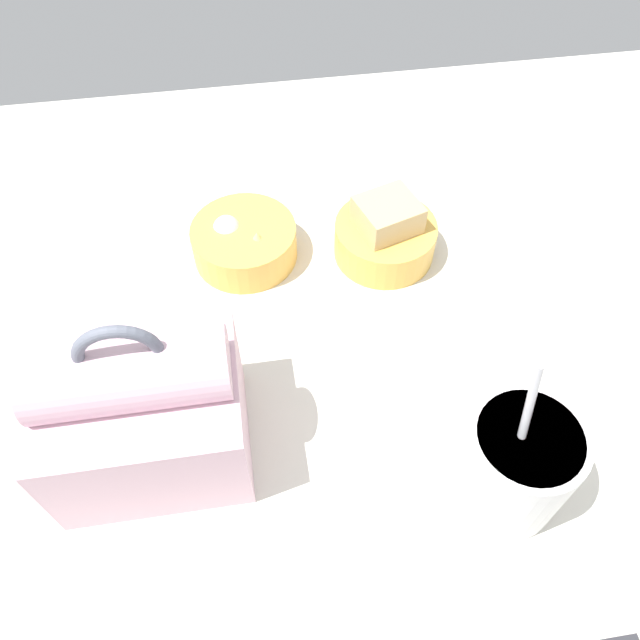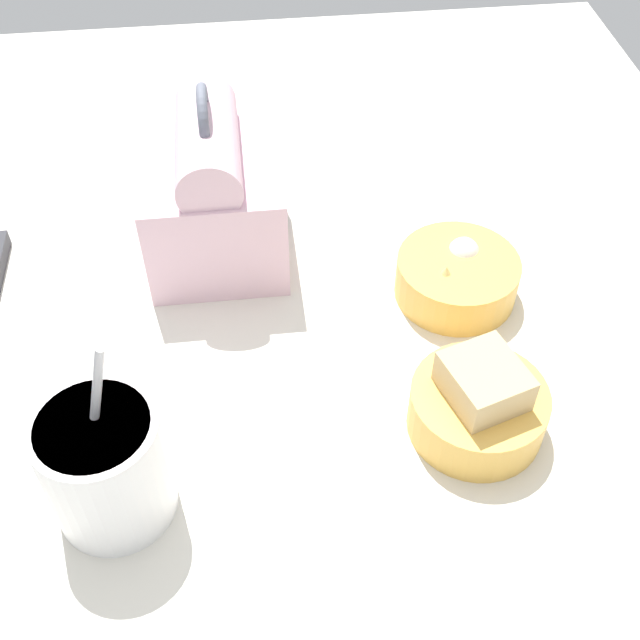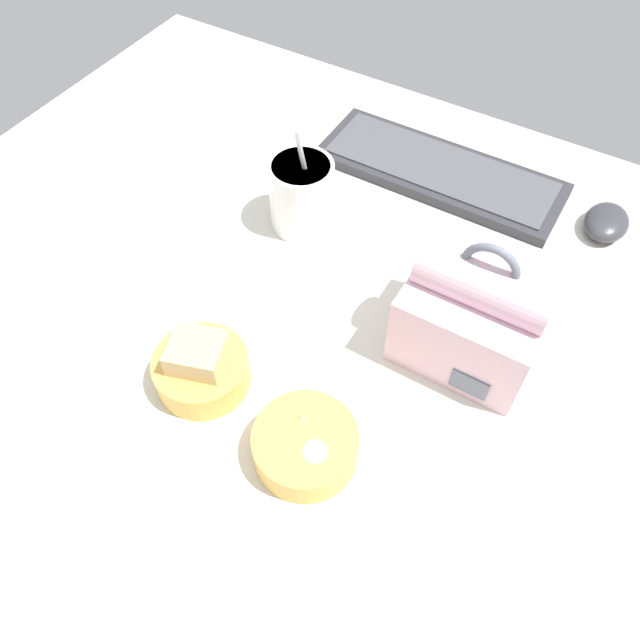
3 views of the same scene
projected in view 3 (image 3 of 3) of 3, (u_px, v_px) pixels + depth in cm
name	position (u px, v px, depth cm)	size (l,w,h in cm)	color
desk_surface	(326.00, 321.00, 87.10)	(140.00, 110.00, 2.00)	silver
keyboard	(440.00, 171.00, 103.16)	(40.58, 14.54, 2.10)	#2D2D33
lunch_bag	(475.00, 315.00, 77.44)	(17.12, 14.31, 19.48)	beige
soup_cup	(302.00, 194.00, 92.88)	(9.74, 9.74, 18.53)	white
bento_bowl_sandwich	(201.00, 368.00, 77.79)	(12.00, 12.00, 8.01)	#EAB24C
bento_bowl_snacks	(306.00, 445.00, 72.16)	(12.38, 12.38, 5.53)	#EAB24C
computer_mouse	(606.00, 222.00, 95.06)	(6.53, 8.75, 3.41)	#333338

